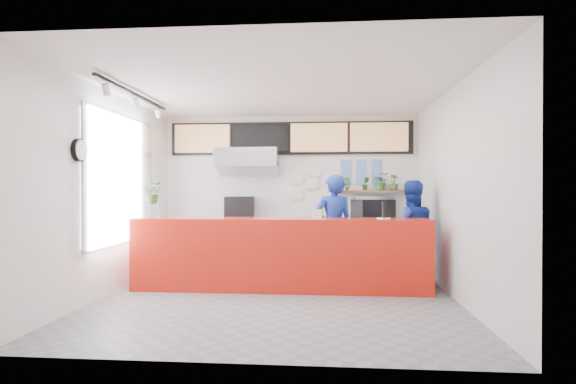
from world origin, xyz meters
The scene contains 46 objects.
floor centered at (0.00, 0.00, 0.00)m, with size 5.00×5.00×0.00m, color slate.
ceiling centered at (0.00, 0.00, 3.00)m, with size 5.00×5.00×0.00m, color silver.
wall_back centered at (0.00, 2.50, 1.50)m, with size 5.00×5.00×0.00m, color white.
wall_left centered at (-2.50, 0.00, 1.50)m, with size 5.00×5.00×0.00m, color white.
wall_right centered at (2.50, 0.00, 1.50)m, with size 5.00×5.00×0.00m, color white.
service_counter centered at (0.00, 0.40, 0.55)m, with size 4.50×0.60×1.10m, color red.
cream_band centered at (0.00, 2.49, 2.60)m, with size 5.00×0.02×0.80m, color beige.
prep_bench centered at (-0.80, 2.20, 0.45)m, with size 1.80×0.60×0.90m, color #B2B5BA.
panini_oven centered at (-0.97, 2.20, 1.15)m, with size 0.55×0.55×0.50m, color black.
extraction_hood centered at (-0.80, 2.15, 2.15)m, with size 1.20×0.70×0.35m, color #B2B5BA.
hood_lip centered at (-0.80, 2.15, 1.95)m, with size 1.20×0.70×0.08m, color #B2B5BA.
right_bench centered at (1.50, 2.20, 0.45)m, with size 1.80×0.60×0.90m, color #B2B5BA.
espresso_machine centered at (1.60, 2.20, 1.12)m, with size 0.69×0.50×0.45m, color black.
espresso_tray centered at (1.60, 2.20, 1.38)m, with size 0.69×0.48×0.06m, color #A8ACAF.
herb_shelf centered at (1.60, 2.40, 1.50)m, with size 1.40×0.18×0.04m, color brown.
menu_board_far_left centered at (-1.75, 2.38, 2.55)m, with size 1.10×0.10×0.55m, color tan.
menu_board_mid_left centered at (-0.59, 2.38, 2.55)m, with size 1.10×0.10×0.55m, color black.
menu_board_mid_right centered at (0.57, 2.38, 2.55)m, with size 1.10×0.10×0.55m, color tan.
menu_board_far_right centered at (1.73, 2.38, 2.55)m, with size 1.10×0.10×0.55m, color tan.
soffit centered at (0.00, 2.46, 2.55)m, with size 4.80×0.04×0.65m, color black.
window_pane centered at (-2.47, 0.30, 1.70)m, with size 0.04×2.20×1.90m, color silver.
window_frame centered at (-2.45, 0.30, 1.70)m, with size 0.03×2.30×2.00m, color #B2B5BA.
wall_clock_rim centered at (-2.46, -0.90, 2.05)m, with size 0.30×0.30×0.05m, color black.
wall_clock_face centered at (-2.43, -0.90, 2.05)m, with size 0.26×0.26×0.02m, color white.
track_rail centered at (-2.10, 0.00, 2.94)m, with size 0.05×2.40×0.04m, color black.
dec_plate_a centered at (0.15, 2.47, 1.75)m, with size 0.24×0.24×0.03m, color silver.
dec_plate_b centered at (0.45, 2.47, 1.65)m, with size 0.24×0.24×0.03m, color silver.
dec_plate_c centered at (0.15, 2.47, 1.45)m, with size 0.24×0.24×0.03m, color silver.
dec_plate_d centered at (0.50, 2.47, 1.90)m, with size 0.24×0.24×0.03m, color silver.
photo_frame_a centered at (1.10, 2.48, 2.00)m, with size 0.20×0.02×0.25m, color #598CBF.
photo_frame_b centered at (1.40, 2.48, 2.00)m, with size 0.20×0.02×0.25m, color #598CBF.
photo_frame_c centered at (1.70, 2.48, 2.00)m, with size 0.20×0.02×0.25m, color #598CBF.
photo_frame_d centered at (1.10, 2.48, 1.75)m, with size 0.20×0.02×0.25m, color #598CBF.
photo_frame_e centered at (1.40, 2.48, 1.75)m, with size 0.20×0.02×0.25m, color #598CBF.
photo_frame_f centered at (1.70, 2.48, 1.75)m, with size 0.20×0.02×0.25m, color #598CBF.
staff_center centered at (0.83, 1.02, 0.89)m, with size 0.65×0.43×1.79m, color navy.
staff_right centered at (2.08, 1.00, 0.84)m, with size 0.82×0.64×1.69m, color navy.
herb_a centered at (1.11, 2.40, 1.66)m, with size 0.14×0.10×0.27m, color #336021.
herb_b centered at (1.48, 2.40, 1.65)m, with size 0.14×0.12×0.26m, color #336021.
herb_c centered at (1.77, 2.40, 1.69)m, with size 0.30×0.26×0.34m, color #336021.
herb_d centered at (2.02, 2.40, 1.68)m, with size 0.17×0.16×0.31m, color #336021.
glass_vase centered at (-1.96, 0.31, 1.21)m, with size 0.18×0.18×0.22m, color silver.
basil_vase centered at (-1.96, 0.31, 1.49)m, with size 0.30×0.26×0.33m, color #336021.
napkin_holder centered at (0.56, 0.35, 1.17)m, with size 0.16×0.10×0.14m, color silver.
white_plate centered at (1.57, 0.40, 1.11)m, with size 0.21×0.21×0.02m, color silver.
pepper_mill centered at (1.57, 0.40, 1.24)m, with size 0.06×0.06×0.25m, color black.
Camera 1 is at (0.68, -6.42, 1.56)m, focal length 28.00 mm.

